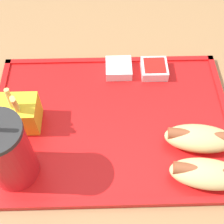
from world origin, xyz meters
name	(u,v)px	position (x,y,z in m)	size (l,w,h in m)	color
dining_table	(110,206)	(0.00, 0.00, 0.39)	(1.01, 1.10, 0.78)	olive
food_tray	(112,122)	(-0.01, -0.04, 0.78)	(0.47, 0.34, 0.01)	red
soda_cup	(7,153)	(0.16, 0.06, 0.86)	(0.08, 0.08, 0.17)	red
hot_dog_far	(208,174)	(-0.17, 0.09, 0.81)	(0.13, 0.07, 0.04)	#DBB270
hot_dog_near	(200,138)	(-0.17, 0.02, 0.81)	(0.13, 0.07, 0.04)	#DBB270
fries_carton	(19,114)	(0.17, -0.04, 0.82)	(0.07, 0.06, 0.10)	gold
sauce_cup_mayo	(119,68)	(-0.03, -0.17, 0.80)	(0.06, 0.06, 0.02)	silver
sauce_cup_ketchup	(155,69)	(-0.10, -0.16, 0.80)	(0.06, 0.06, 0.02)	silver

